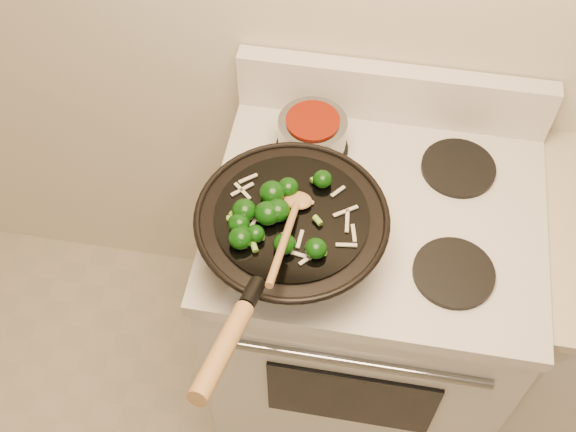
# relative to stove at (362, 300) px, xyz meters

# --- Properties ---
(stove) EXTENTS (0.78, 0.67, 1.08)m
(stove) POSITION_rel_stove_xyz_m (0.00, 0.00, 0.00)
(stove) COLOR silver
(stove) RESTS_ON ground
(wok) EXTENTS (0.41, 0.68, 0.27)m
(wok) POSITION_rel_stove_xyz_m (-0.18, -0.16, 0.53)
(wok) COLOR black
(wok) RESTS_ON stove
(stirfry) EXTENTS (0.28, 0.23, 0.05)m
(stirfry) POSITION_rel_stove_xyz_m (-0.22, -0.17, 0.61)
(stirfry) COLOR black
(stirfry) RESTS_ON wok
(wooden_spoon) EXTENTS (0.06, 0.28, 0.08)m
(wooden_spoon) POSITION_rel_stove_xyz_m (-0.18, -0.19, 0.62)
(wooden_spoon) COLOR #9F713E
(wooden_spoon) RESTS_ON wok
(saucepan) EXTENTS (0.17, 0.25, 0.10)m
(saucepan) POSITION_rel_stove_xyz_m (-0.18, 0.15, 0.51)
(saucepan) COLOR gray
(saucepan) RESTS_ON stove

